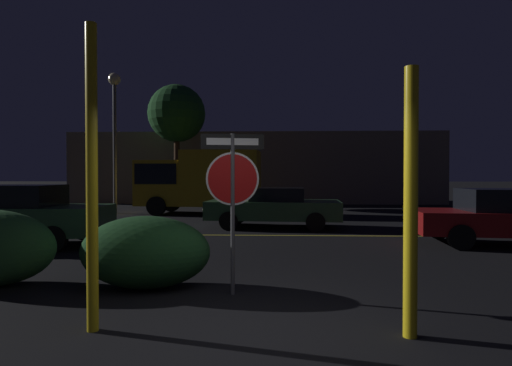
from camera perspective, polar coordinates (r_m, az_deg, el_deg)
The scene contains 13 objects.
ground_plane at distance 4.51m, azimuth -0.19°, elevation -21.32°, with size 260.00×260.00×0.00m, color black.
road_center_stripe at distance 11.65m, azimuth 1.36°, elevation -7.48°, with size 33.57×0.12×0.01m, color gold.
stop_sign at distance 5.76m, azimuth -3.36°, elevation 0.46°, with size 0.90×0.18×2.33m.
yellow_pole_left at distance 4.75m, azimuth -22.40°, elevation 0.70°, with size 0.13×0.13×3.39m, color yellow.
yellow_pole_right at distance 4.53m, azimuth 21.23°, elevation -2.60°, with size 0.15×0.15×2.87m, color yellow.
hedge_bush_1 at distance 6.42m, azimuth -15.53°, elevation -9.48°, with size 1.99×1.17×1.11m, color #1E4C23.
passing_car_1 at distance 11.52m, azimuth -31.24°, elevation -3.99°, with size 4.65×2.18×1.50m.
passing_car_2 at distance 13.40m, azimuth 2.63°, elevation -3.44°, with size 4.59×2.29×1.33m.
passing_car_3 at distance 11.69m, azimuth 32.12°, elevation -4.17°, with size 4.67×2.20×1.40m.
delivery_truck at distance 18.37m, azimuth -8.27°, elevation 0.48°, with size 5.57×2.63×2.86m.
street_lamp at distance 19.74m, azimuth -19.55°, elevation 9.55°, with size 0.56×0.56×6.46m.
tree_0 at distance 23.42m, azimuth -11.26°, elevation 9.63°, with size 3.25×3.25×6.92m.
building_backdrop at distance 26.73m, azimuth -0.03°, elevation 2.09°, with size 23.52×4.52×4.48m, color #7A6B5B.
Camera 1 is at (0.18, -4.17, 1.71)m, focal length 28.00 mm.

